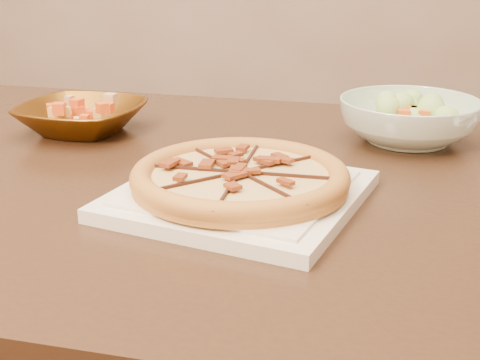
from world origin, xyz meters
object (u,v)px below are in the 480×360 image
at_px(bronze_bowl, 82,118).
at_px(salad_bowl, 409,121).
at_px(plate, 240,194).
at_px(pizza, 240,177).
at_px(dining_table, 177,227).

height_order(bronze_bowl, salad_bowl, salad_bowl).
height_order(plate, salad_bowl, salad_bowl).
bearing_deg(pizza, bronze_bowl, 136.99).
bearing_deg(pizza, plate, -25.32).
height_order(plate, pizza, pizza).
xyz_separation_m(plate, pizza, (-0.00, 0.00, 0.02)).
relative_size(plate, pizza, 1.30).
xyz_separation_m(dining_table, pizza, (0.11, -0.13, 0.13)).
xyz_separation_m(dining_table, salad_bowl, (0.36, 0.18, 0.13)).
xyz_separation_m(plate, bronze_bowl, (-0.31, 0.29, 0.02)).
distance_m(dining_table, bronze_bowl, 0.29).
bearing_deg(bronze_bowl, salad_bowl, 1.30).
height_order(dining_table, plate, plate).
bearing_deg(salad_bowl, plate, -128.37).
bearing_deg(plate, dining_table, 132.05).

